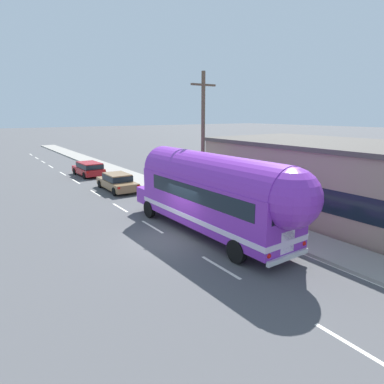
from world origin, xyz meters
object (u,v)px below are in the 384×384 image
utility_pole (203,139)px  car_lead (117,181)px  car_second (89,168)px  painted_bus (216,192)px

utility_pole → car_lead: 8.99m
utility_pole → car_second: bearing=100.2°
painted_bus → car_lead: bearing=90.6°
utility_pole → car_second: utility_pole is taller
utility_pole → car_second: (-2.75, 15.24, -3.64)m
painted_bus → car_lead: 12.58m
utility_pole → painted_bus: 5.89m
utility_pole → painted_bus: size_ratio=0.71×
painted_bus → car_lead: (-0.13, 12.49, -1.56)m
utility_pole → car_lead: bearing=110.2°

